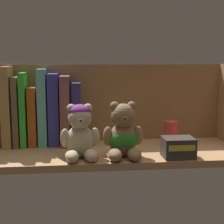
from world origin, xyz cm
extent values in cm
cube|color=tan|center=(0.00, 0.00, 1.00)|extent=(82.48, 26.08, 2.00)
cube|color=#926741|center=(0.00, 13.64, 13.70)|extent=(84.88, 1.20, 27.39)
cube|color=tan|center=(-28.39, 10.64, 14.39)|extent=(2.71, 13.93, 24.78)
cube|color=brown|center=(-25.68, 10.64, 12.83)|extent=(1.75, 12.79, 21.66)
cube|color=green|center=(-23.45, 10.64, 13.45)|extent=(1.76, 13.21, 22.91)
cube|color=#B4531C|center=(-20.87, 10.64, 11.19)|extent=(2.49, 11.28, 18.40)
cube|color=#64C5B9|center=(-17.81, 10.64, 13.99)|extent=(2.72, 10.62, 23.98)
cube|color=#373BA3|center=(-14.33, 10.64, 13.28)|extent=(3.27, 11.04, 22.56)
cube|color=brown|center=(-10.75, 10.64, 12.95)|extent=(3.05, 14.93, 21.92)
cube|color=navy|center=(-7.35, 10.64, 11.87)|extent=(2.90, 11.29, 19.73)
ellipsoid|color=beige|center=(-6.30, -6.05, 6.56)|extent=(7.74, 7.11, 9.11)
sphere|color=beige|center=(-6.26, -6.50, 13.26)|extent=(6.48, 6.48, 6.48)
sphere|color=beige|center=(-8.56, -6.21, 15.78)|extent=(2.43, 2.43, 2.43)
sphere|color=beige|center=(-4.04, -5.88, 15.78)|extent=(2.43, 2.43, 2.43)
sphere|color=beige|center=(-6.10, -8.80, 12.87)|extent=(2.43, 2.43, 2.43)
sphere|color=black|center=(-6.04, -9.64, 12.93)|extent=(0.85, 0.85, 0.85)
ellipsoid|color=beige|center=(-8.48, -10.55, 3.62)|extent=(4.08, 6.32, 3.24)
ellipsoid|color=beige|center=(-3.48, -10.18, 3.62)|extent=(4.08, 6.32, 3.24)
ellipsoid|color=beige|center=(-10.35, -6.80, 7.69)|extent=(2.82, 2.82, 5.26)
ellipsoid|color=beige|center=(-2.18, -6.21, 7.69)|extent=(2.82, 2.82, 5.26)
ellipsoid|color=#7A318C|center=(-6.30, -6.05, 15.04)|extent=(6.16, 6.16, 3.56)
ellipsoid|color=#93704C|center=(5.65, -6.22, 6.70)|extent=(7.99, 7.34, 9.41)
sphere|color=#93704C|center=(5.64, -6.69, 13.62)|extent=(6.69, 6.69, 6.69)
sphere|color=#93704C|center=(3.31, -6.19, 16.23)|extent=(2.51, 2.51, 2.51)
sphere|color=#93704C|center=(7.99, -6.25, 16.23)|extent=(2.51, 2.51, 2.51)
sphere|color=#9B754E|center=(5.61, -9.06, 13.22)|extent=(2.51, 2.51, 2.51)
sphere|color=black|center=(5.59, -9.94, 13.29)|extent=(0.88, 0.88, 0.88)
ellipsoid|color=#93704C|center=(3.00, -10.65, 3.67)|extent=(3.85, 6.32, 3.34)
ellipsoid|color=#93704C|center=(8.17, -10.72, 3.67)|extent=(3.85, 6.32, 3.34)
ellipsoid|color=#93704C|center=(1.41, -6.63, 7.88)|extent=(2.76, 2.76, 5.43)
ellipsoid|color=#93704C|center=(9.87, -6.75, 7.88)|extent=(2.76, 2.76, 5.43)
ellipsoid|color=#2C822B|center=(5.65, -6.22, 6.94)|extent=(8.65, 7.99, 6.58)
cylinder|color=#C63833|center=(22.19, 3.39, 5.93)|extent=(4.47, 4.47, 7.86)
cube|color=#38332D|center=(20.73, -9.05, 4.80)|extent=(8.55, 6.62, 5.61)
cube|color=gold|center=(20.73, -12.44, 5.50)|extent=(7.27, 0.16, 1.57)
camera|label=1|loc=(-6.52, -95.96, 28.88)|focal=53.29mm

